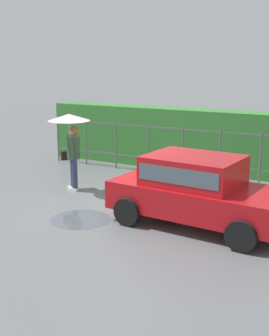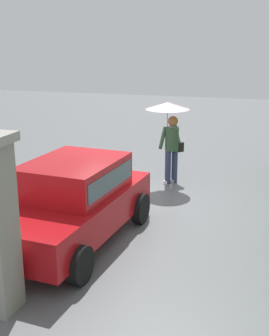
% 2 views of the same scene
% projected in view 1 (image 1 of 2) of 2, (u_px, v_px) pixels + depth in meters
% --- Properties ---
extents(ground_plane, '(40.00, 40.00, 0.00)m').
position_uv_depth(ground_plane, '(125.00, 207.00, 11.08)').
color(ground_plane, slate).
extents(car, '(3.85, 2.10, 1.48)m').
position_uv_depth(car, '(197.00, 188.00, 9.73)').
color(car, '#B71116').
rests_on(car, ground).
extents(pedestrian, '(1.08, 1.08, 2.05)m').
position_uv_depth(pedestrian, '(71.00, 133.00, 12.09)').
color(pedestrian, '#2D3856').
rests_on(pedestrian, ground).
extents(fence_section, '(10.35, 0.05, 1.50)m').
position_uv_depth(fence_section, '(201.00, 151.00, 13.46)').
color(fence_section, '#59605B').
rests_on(fence_section, ground).
extents(hedge_row, '(11.30, 0.90, 1.90)m').
position_uv_depth(hedge_row, '(213.00, 141.00, 14.33)').
color(hedge_row, '#387F33').
rests_on(hedge_row, ground).
extents(puddle_near, '(1.33, 1.33, 0.00)m').
position_uv_depth(puddle_near, '(80.00, 219.00, 10.23)').
color(puddle_near, '#4C545B').
rests_on(puddle_near, ground).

